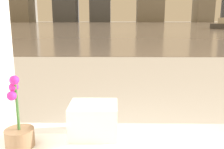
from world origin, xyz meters
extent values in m
cylinder|color=#8C6B4C|center=(-0.50, 0.88, 0.53)|extent=(0.13, 0.13, 0.08)
cylinder|color=#38662D|center=(-0.50, 0.88, 0.69)|extent=(0.01, 0.01, 0.23)
sphere|color=#DB238E|center=(-0.51, 0.88, 0.80)|extent=(0.04, 0.04, 0.04)
sphere|color=#DB238E|center=(-0.52, 0.89, 0.77)|extent=(0.04, 0.04, 0.04)
sphere|color=#DB238E|center=(-0.52, 0.87, 0.73)|extent=(0.04, 0.04, 0.04)
cube|color=white|center=(-0.18, 1.00, 0.51)|extent=(0.23, 0.20, 0.04)
cube|color=white|center=(-0.18, 1.00, 0.55)|extent=(0.23, 0.20, 0.04)
cube|color=white|center=(-0.18, 1.00, 0.59)|extent=(0.23, 0.20, 0.04)
cube|color=white|center=(-0.18, 1.00, 0.63)|extent=(0.23, 0.20, 0.04)
cube|color=gray|center=(0.00, 62.00, 0.01)|extent=(180.00, 110.00, 0.01)
cube|color=#4C4C51|center=(12.61, 29.52, 0.31)|extent=(2.32, 3.63, 0.60)
camera|label=1|loc=(-0.07, -0.15, 1.05)|focal=40.00mm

